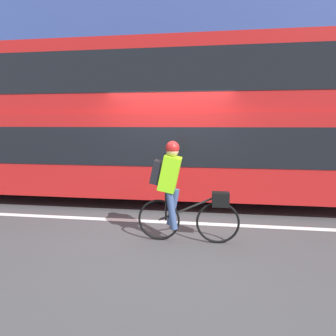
{
  "coord_description": "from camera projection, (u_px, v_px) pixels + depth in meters",
  "views": [
    {
      "loc": [
        0.64,
        -4.72,
        1.88
      ],
      "look_at": [
        -0.0,
        0.37,
        1.0
      ],
      "focal_mm": 28.0,
      "sensor_mm": 36.0,
      "label": 1
    }
  ],
  "objects": [
    {
      "name": "cyclist_on_bike",
      "position": [
        177.0,
        189.0,
        4.09
      ],
      "size": [
        1.62,
        0.32,
        1.61
      ],
      "color": "black",
      "rests_on": "ground_plane"
    },
    {
      "name": "bus",
      "position": [
        141.0,
        119.0,
        6.49
      ],
      "size": [
        10.38,
        2.58,
        3.55
      ],
      "color": "black",
      "rests_on": "ground_plane"
    },
    {
      "name": "sidewalk_curb",
      "position": [
        185.0,
        168.0,
        10.76
      ],
      "size": [
        60.0,
        2.56,
        0.13
      ],
      "color": "gray",
      "rests_on": "ground_plane"
    },
    {
      "name": "ground_plane",
      "position": [
        166.0,
        223.0,
        5.02
      ],
      "size": [
        80.0,
        80.0,
        0.0
      ],
      "primitive_type": "plane",
      "color": "#424244"
    },
    {
      "name": "street_sign_post",
      "position": [
        196.0,
        135.0,
        10.35
      ],
      "size": [
        0.36,
        0.09,
        2.29
      ],
      "color": "#59595B",
      "rests_on": "sidewalk_curb"
    },
    {
      "name": "building_facade",
      "position": [
        188.0,
        64.0,
        11.42
      ],
      "size": [
        60.0,
        0.3,
        8.9
      ],
      "color": "#33478C",
      "rests_on": "ground_plane"
    },
    {
      "name": "road_center_line",
      "position": [
        166.0,
        222.0,
        5.04
      ],
      "size": [
        50.0,
        0.14,
        0.01
      ],
      "primitive_type": "cube",
      "color": "silver",
      "rests_on": "ground_plane"
    }
  ]
}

